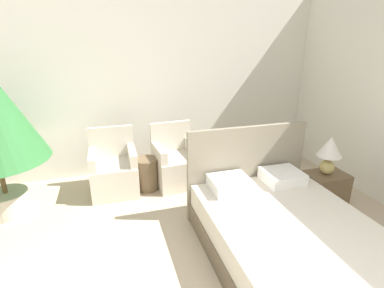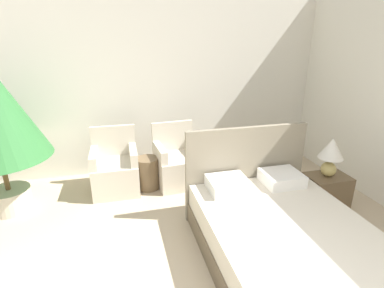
% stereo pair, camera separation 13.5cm
% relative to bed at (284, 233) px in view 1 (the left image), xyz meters
% --- Properties ---
extents(wall_back, '(10.00, 0.06, 2.90)m').
position_rel_bed_xyz_m(wall_back, '(-0.88, 2.60, 1.17)').
color(wall_back, silver).
rests_on(wall_back, ground_plane).
extents(bed, '(1.53, 1.97, 1.14)m').
position_rel_bed_xyz_m(bed, '(0.00, 0.00, 0.00)').
color(bed, brown).
rests_on(bed, ground_plane).
extents(armchair_near_window_left, '(0.65, 0.64, 0.91)m').
position_rel_bed_xyz_m(armchair_near_window_left, '(-1.58, 1.90, 0.01)').
color(armchair_near_window_left, beige).
rests_on(armchair_near_window_left, ground_plane).
extents(armchair_near_window_right, '(0.69, 0.68, 0.91)m').
position_rel_bed_xyz_m(armchair_near_window_right, '(-0.66, 1.90, 0.01)').
color(armchair_near_window_right, beige).
rests_on(armchair_near_window_right, ground_plane).
extents(nightstand, '(0.53, 0.37, 0.47)m').
position_rel_bed_xyz_m(nightstand, '(1.06, 0.71, -0.04)').
color(nightstand, brown).
rests_on(nightstand, ground_plane).
extents(table_lamp, '(0.31, 0.31, 0.50)m').
position_rel_bed_xyz_m(table_lamp, '(1.05, 0.72, 0.51)').
color(table_lamp, tan).
rests_on(table_lamp, nightstand).
extents(side_table, '(0.34, 0.34, 0.48)m').
position_rel_bed_xyz_m(side_table, '(-1.12, 1.85, -0.04)').
color(side_table, brown).
rests_on(side_table, ground_plane).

